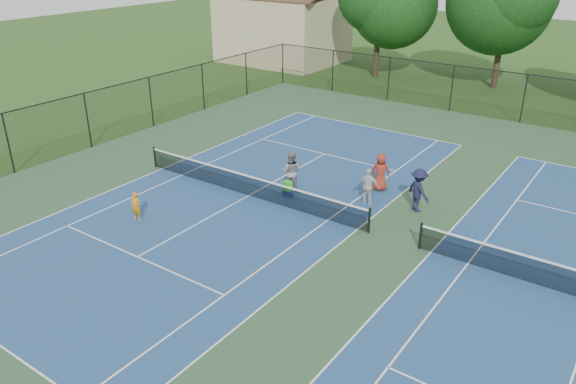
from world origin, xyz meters
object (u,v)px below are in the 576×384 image
Objects in this scene: clapboard_house at (283,26)px; bystander_c at (381,172)px; child_player at (136,206)px; bystander_a at (368,187)px; instructor at (291,171)px; ball_hopper at (288,186)px; bystander_b at (419,190)px; ball_crate at (288,193)px.

bystander_c is at bearing -45.87° from clapboard_house.
clapboard_house reaches higher than bystander_c.
child_player is 0.73× the size of bystander_a.
ball_hopper is at bearing 90.08° from instructor.
instructor is at bearing -53.72° from clapboard_house.
bystander_c reaches higher than bystander_a.
bystander_c reaches higher than ball_hopper.
instructor is 5.64m from bystander_b.
child_player is 0.65× the size of instructor.
bystander_b is (1.97, 0.66, 0.10)m from bystander_a.
ball_hopper is at bearing 38.14° from child_player.
instructor is 1.00m from ball_crate.
ball_crate is (0.23, -0.59, -0.78)m from instructor.
child_player is at bearing 68.65° from bystander_b.
bystander_c reaches higher than child_player.
child_player is at bearing -124.66° from ball_crate.
instructor is at bearing 0.19° from bystander_a.
instructor is 1.07× the size of bystander_c.
clapboard_house is at bearing 125.96° from ball_crate.
instructor is at bearing 11.55° from bystander_c.
child_player is at bearing -64.96° from clapboard_house.
clapboard_house reaches higher than bystander_a.
instructor is 1.00× the size of bystander_b.
bystander_b is at bearing 172.79° from instructor.
bystander_b is at bearing 20.36° from ball_crate.
bystander_c is at bearing 44.55° from ball_hopper.
clapboard_house is at bearing -74.86° from instructor.
bystander_a is 0.89× the size of bystander_b.
ball_crate is (17.45, -24.05, -2.94)m from clapboard_house.
bystander_c is (20.46, -21.09, -2.22)m from clapboard_house.
bystander_b is at bearing -172.44° from bystander_a.
bystander_b is (5.48, 1.36, -0.00)m from instructor.
clapboard_house is 31.76m from bystander_b.
bystander_a is at bearing 21.41° from ball_hopper.
instructor is 3.58m from bystander_a.
clapboard_house is 29.83m from ball_hopper.
bystander_b reaches higher than ball_hopper.
bystander_a is 2.08m from bystander_b.
child_player reaches higher than ball_hopper.
instructor is 4.01m from bystander_c.
clapboard_house is 5.76× the size of instructor.
child_player is 6.52m from ball_hopper.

